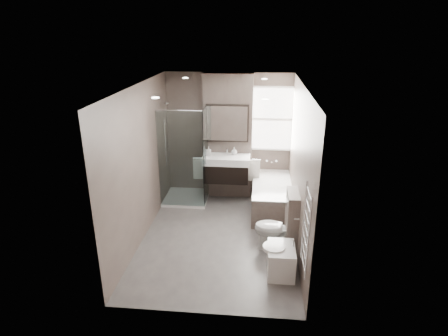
# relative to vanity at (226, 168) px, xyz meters

# --- Properties ---
(room) EXTENTS (2.70, 3.90, 2.70)m
(room) POSITION_rel_vanity_xyz_m (0.00, -1.43, 0.56)
(room) COLOR #595552
(room) RESTS_ON ground
(vanity_pier) EXTENTS (1.00, 0.25, 2.60)m
(vanity_pier) POSITION_rel_vanity_xyz_m (0.00, 0.35, 0.56)
(vanity_pier) COLOR brown
(vanity_pier) RESTS_ON ground
(vanity) EXTENTS (0.95, 0.47, 0.66)m
(vanity) POSITION_rel_vanity_xyz_m (0.00, 0.00, 0.00)
(vanity) COLOR black
(vanity) RESTS_ON vanity_pier
(mirror_cabinet) EXTENTS (0.86, 0.08, 0.76)m
(mirror_cabinet) POSITION_rel_vanity_xyz_m (0.00, 0.19, 0.89)
(mirror_cabinet) COLOR black
(mirror_cabinet) RESTS_ON vanity_pier
(towel_left) EXTENTS (0.24, 0.06, 0.44)m
(towel_left) POSITION_rel_vanity_xyz_m (-0.56, -0.02, -0.02)
(towel_left) COLOR silver
(towel_left) RESTS_ON vanity_pier
(towel_right) EXTENTS (0.24, 0.06, 0.44)m
(towel_right) POSITION_rel_vanity_xyz_m (0.56, -0.02, -0.02)
(towel_right) COLOR silver
(towel_right) RESTS_ON vanity_pier
(shower_enclosure) EXTENTS (0.90, 0.90, 2.00)m
(shower_enclosure) POSITION_rel_vanity_xyz_m (-0.75, -0.08, -0.25)
(shower_enclosure) COLOR white
(shower_enclosure) RESTS_ON ground
(bathtub) EXTENTS (0.75, 1.60, 0.57)m
(bathtub) POSITION_rel_vanity_xyz_m (0.92, -0.33, -0.43)
(bathtub) COLOR brown
(bathtub) RESTS_ON ground
(window) EXTENTS (0.98, 0.06, 1.33)m
(window) POSITION_rel_vanity_xyz_m (0.90, 0.45, 0.93)
(window) COLOR white
(window) RESTS_ON room
(toilet) EXTENTS (0.75, 0.49, 0.72)m
(toilet) POSITION_rel_vanity_xyz_m (0.97, -1.72, -0.38)
(toilet) COLOR white
(toilet) RESTS_ON ground
(cistern_box) EXTENTS (0.19, 0.55, 1.00)m
(cistern_box) POSITION_rel_vanity_xyz_m (1.21, -1.68, -0.24)
(cistern_box) COLOR brown
(cistern_box) RESTS_ON ground
(bidet) EXTENTS (0.47, 0.55, 0.56)m
(bidet) POSITION_rel_vanity_xyz_m (1.01, -2.38, -0.51)
(bidet) COLOR white
(bidet) RESTS_ON ground
(towel_radiator) EXTENTS (0.03, 0.49, 1.10)m
(towel_radiator) POSITION_rel_vanity_xyz_m (1.25, -3.03, 0.38)
(towel_radiator) COLOR silver
(towel_radiator) RESTS_ON room
(soap_bottle_a) EXTENTS (0.09, 0.09, 0.20)m
(soap_bottle_a) POSITION_rel_vanity_xyz_m (-0.36, -0.03, 0.36)
(soap_bottle_a) COLOR white
(soap_bottle_a) RESTS_ON vanity
(soap_bottle_b) EXTENTS (0.12, 0.12, 0.15)m
(soap_bottle_b) POSITION_rel_vanity_xyz_m (0.15, 0.13, 0.34)
(soap_bottle_b) COLOR white
(soap_bottle_b) RESTS_ON vanity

